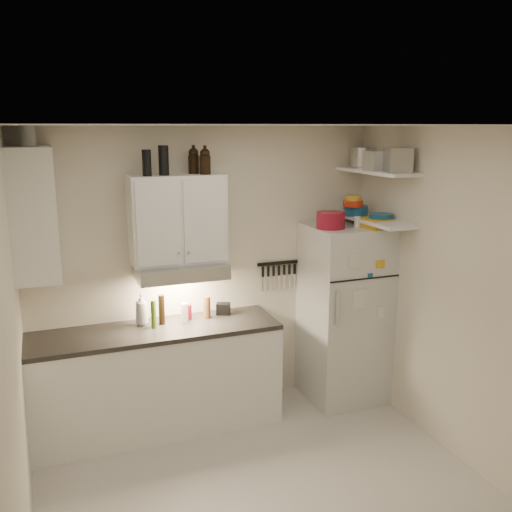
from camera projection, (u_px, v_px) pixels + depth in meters
name	position (u px, v px, depth m)	size (l,w,h in m)	color
floor	(268.00, 494.00, 4.13)	(3.20, 3.00, 0.02)	beige
ceiling	(270.00, 123.00, 3.55)	(3.20, 3.00, 0.02)	white
back_wall	(207.00, 271.00, 5.22)	(3.20, 0.02, 2.60)	beige
left_wall	(10.00, 356.00, 3.28)	(0.02, 3.00, 2.60)	beige
right_wall	(462.00, 298.00, 4.40)	(0.02, 3.00, 2.60)	beige
base_cabinet	(157.00, 381.00, 4.93)	(2.10, 0.60, 0.88)	white
countertop	(155.00, 331.00, 4.83)	(2.10, 0.62, 0.04)	#2A2724
upper_cabinet	(177.00, 219.00, 4.84)	(0.80, 0.33, 0.75)	white
side_cabinet	(33.00, 214.00, 4.29)	(0.33, 0.55, 1.00)	white
range_hood	(181.00, 270.00, 4.87)	(0.76, 0.46, 0.12)	silver
fridge	(344.00, 314.00, 5.43)	(0.70, 0.68, 1.70)	silver
shelf_hi	(377.00, 171.00, 5.08)	(0.30, 0.95, 0.03)	white
shelf_lo	(374.00, 220.00, 5.18)	(0.30, 0.95, 0.03)	white
knife_strip	(278.00, 263.00, 5.43)	(0.42, 0.02, 0.03)	black
dutch_oven	(331.00, 220.00, 5.09)	(0.26, 0.26, 0.15)	maroon
book_stack	(374.00, 223.00, 5.12)	(0.21, 0.26, 0.09)	gold
spice_jar	(357.00, 222.00, 5.14)	(0.06, 0.06, 0.10)	silver
stock_pot	(363.00, 157.00, 5.40)	(0.26, 0.26, 0.18)	silver
tin_a	(376.00, 161.00, 4.93)	(0.17, 0.15, 0.17)	#AAAAAD
tin_b	(398.00, 160.00, 4.80)	(0.20, 0.20, 0.20)	#AAAAAD
bowl_teal	(356.00, 210.00, 5.36)	(0.23, 0.23, 0.09)	navy
bowl_orange	(353.00, 203.00, 5.29)	(0.18, 0.18, 0.06)	red
bowl_yellow	(353.00, 198.00, 5.28)	(0.14, 0.14, 0.05)	gold
plates	(381.00, 217.00, 5.12)	(0.21, 0.21, 0.05)	navy
growler_a	(194.00, 160.00, 4.83)	(0.09, 0.09, 0.22)	black
growler_b	(205.00, 161.00, 4.75)	(0.09, 0.09, 0.22)	black
thermos_a	(164.00, 160.00, 4.65)	(0.08, 0.08, 0.24)	black
thermos_b	(147.00, 163.00, 4.58)	(0.07, 0.07, 0.21)	black
side_jar	(27.00, 135.00, 4.25)	(0.12, 0.12, 0.16)	silver
soap_bottle	(141.00, 307.00, 4.89)	(0.12, 0.12, 0.32)	white
pepper_mill	(207.00, 307.00, 5.07)	(0.06, 0.06, 0.20)	brown
oil_bottle	(154.00, 314.00, 4.82)	(0.05, 0.05, 0.24)	#4C731C
vinegar_bottle	(162.00, 310.00, 4.91)	(0.05, 0.05, 0.26)	black
clear_bottle	(185.00, 313.00, 4.96)	(0.06, 0.06, 0.18)	silver
red_jar	(188.00, 312.00, 5.05)	(0.07, 0.07, 0.14)	maroon
caddy	(223.00, 309.00, 5.18)	(0.12, 0.09, 0.10)	black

